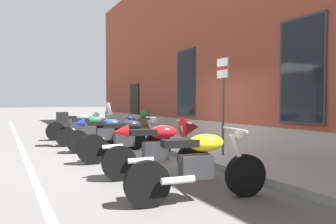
% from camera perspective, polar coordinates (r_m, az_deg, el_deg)
% --- Properties ---
extents(ground_plane, '(140.00, 140.00, 0.00)m').
position_cam_1_polar(ground_plane, '(8.07, -1.81, -7.75)').
color(ground_plane, '#565451').
extents(sidewalk, '(31.10, 2.51, 0.15)m').
position_cam_1_polar(sidewalk, '(8.70, 5.58, -6.55)').
color(sidewalk, gray).
rests_on(sidewalk, ground_plane).
extents(lane_stripe, '(31.10, 0.12, 0.01)m').
position_cam_1_polar(lane_stripe, '(7.20, -25.33, -9.09)').
color(lane_stripe, silver).
rests_on(lane_stripe, ground_plane).
extents(brick_pub_facade, '(25.10, 7.87, 7.29)m').
position_cam_1_polar(brick_pub_facade, '(12.50, 25.84, 12.28)').
color(brick_pub_facade, brown).
rests_on(brick_pub_facade, ground_plane).
extents(motorcycle_grey_naked, '(0.64, 2.16, 0.99)m').
position_cam_1_polar(motorcycle_grey_naked, '(11.13, -16.82, -2.61)').
color(motorcycle_grey_naked, black).
rests_on(motorcycle_grey_naked, ground_plane).
extents(motorcycle_green_touring, '(0.62, 2.06, 1.34)m').
position_cam_1_polar(motorcycle_green_touring, '(9.58, -15.45, -2.91)').
color(motorcycle_green_touring, black).
rests_on(motorcycle_green_touring, ground_plane).
extents(motorcycle_blue_sport, '(0.62, 2.14, 1.02)m').
position_cam_1_polar(motorcycle_blue_sport, '(8.30, -10.93, -3.62)').
color(motorcycle_blue_sport, black).
rests_on(motorcycle_blue_sport, ground_plane).
extents(motorcycle_black_naked, '(0.62, 2.19, 1.01)m').
position_cam_1_polar(motorcycle_black_naked, '(6.84, -7.81, -5.33)').
color(motorcycle_black_naked, black).
rests_on(motorcycle_black_naked, ground_plane).
extents(motorcycle_red_sport, '(0.64, 1.99, 1.07)m').
position_cam_1_polar(motorcycle_red_sport, '(5.39, -1.15, -6.38)').
color(motorcycle_red_sport, black).
rests_on(motorcycle_red_sport, ground_plane).
extents(motorcycle_yellow_naked, '(0.68, 2.05, 1.00)m').
position_cam_1_polar(motorcycle_yellow_naked, '(4.13, 6.29, -10.31)').
color(motorcycle_yellow_naked, black).
rests_on(motorcycle_yellow_naked, ground_plane).
extents(parking_sign, '(0.36, 0.07, 2.23)m').
position_cam_1_polar(parking_sign, '(6.84, 10.51, 3.89)').
color(parking_sign, '#4C4C51').
rests_on(parking_sign, sidewalk).
extents(barrel_planter, '(0.58, 0.58, 0.91)m').
position_cam_1_polar(barrel_planter, '(11.81, -4.44, -2.02)').
color(barrel_planter, brown).
rests_on(barrel_planter, sidewalk).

